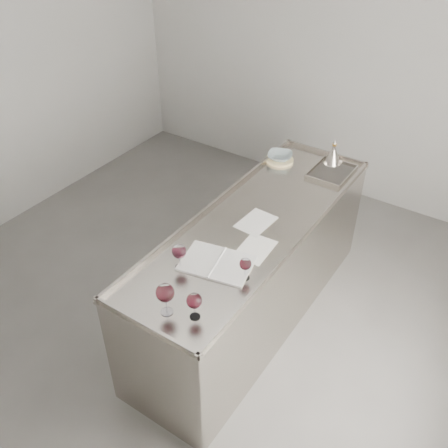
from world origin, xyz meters
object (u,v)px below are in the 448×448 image
Objects in this scene: wine_glass_left at (179,252)px; counter at (253,270)px; wine_glass_middle at (165,293)px; wine_glass_small at (245,265)px; wine_funnel at (333,156)px; wine_glass_right at (194,301)px; notebook at (217,263)px; ceramic_bowl at (280,156)px.

counter is at bearing 78.12° from wine_glass_left.
wine_glass_middle is 1.38× the size of wine_glass_small.
wine_glass_middle is (0.03, -1.03, 0.62)m from counter.
wine_funnel is at bearing 84.27° from counter.
wine_glass_middle is 1.20× the size of wine_glass_right.
notebook is at bearing -86.72° from counter.
wine_glass_left reaches higher than wine_glass_right.
wine_glass_small is 0.68× the size of wine_funnel.
wine_funnel is at bearing 75.10° from notebook.
ceramic_bowl is 0.44m from wine_funnel.
wine_funnel is (0.08, 2.11, -0.08)m from wine_glass_middle.
counter is 13.86× the size of wine_glass_right.
wine_funnel is (0.08, 1.61, 0.06)m from notebook.
wine_funnel reaches higher than wine_glass_right.
wine_glass_left reaches higher than wine_glass_small.
wine_glass_small is 0.73× the size of ceramic_bowl.
wine_glass_right is (0.18, -0.97, 0.59)m from counter.
wine_glass_middle is 0.52m from notebook.
ceramic_bowl is (-0.31, 1.39, 0.04)m from notebook.
counter is 1.04m from ceramic_bowl.
wine_funnel is (-0.08, 2.05, -0.06)m from wine_glass_right.
wine_glass_right reaches higher than ceramic_bowl.
wine_glass_small is 1.63m from wine_funnel.
ceramic_bowl is at bearing 104.05° from wine_glass_right.
wine_glass_left reaches higher than notebook.
wine_glass_small is 0.30× the size of notebook.
wine_glass_right is 0.35× the size of notebook.
counter is at bearing -72.25° from ceramic_bowl.
wine_glass_left is 1.02× the size of wine_glass_right.
wine_funnel reaches higher than wine_glass_left.
wine_glass_middle is at bearing -88.41° from counter.
wine_glass_small is at bearing -15.09° from notebook.
wine_glass_left is (-0.14, -0.69, 0.59)m from counter.
ceramic_bowl is at bearing 90.27° from notebook.
wine_glass_left is 0.42m from wine_glass_small.
wine_glass_small is 0.24m from notebook.
wine_glass_middle reaches higher than notebook.
counter is 11.72× the size of ceramic_bowl.
wine_glass_middle is at bearing -158.89° from wine_glass_right.
wine_glass_left is 0.44m from wine_glass_right.
wine_funnel reaches higher than counter.
notebook is at bearing 89.82° from wine_glass_middle.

